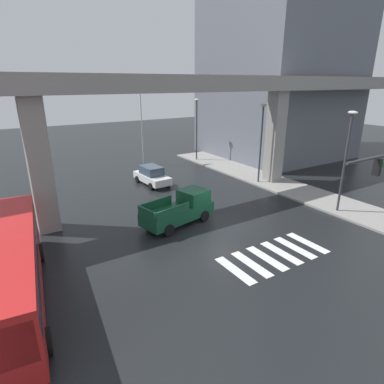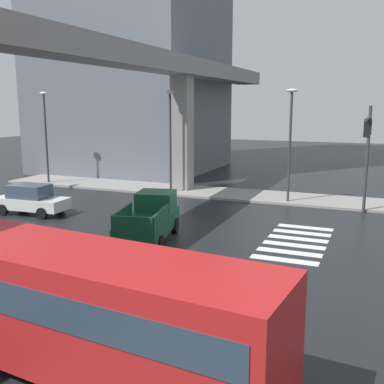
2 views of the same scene
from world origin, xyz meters
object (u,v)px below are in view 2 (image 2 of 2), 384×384
at_px(street_lamp_near_corner, 290,132).
at_px(street_lamp_mid_block, 170,129).
at_px(city_bus, 66,299).
at_px(pickup_truck, 150,219).
at_px(traffic_signal_mast, 368,140).
at_px(sedan_white, 31,199).
at_px(street_lamp_far_north, 45,127).

relative_size(street_lamp_near_corner, street_lamp_mid_block, 1.00).
bearing_deg(street_lamp_near_corner, city_bus, 176.45).
xyz_separation_m(pickup_truck, city_bus, (-10.33, -3.15, 0.73)).
distance_m(city_bus, traffic_signal_mast, 19.46).
xyz_separation_m(pickup_truck, sedan_white, (1.98, 8.82, -0.14)).
bearing_deg(pickup_truck, traffic_signal_mast, -48.62).
distance_m(sedan_white, traffic_signal_mast, 19.22).
height_order(street_lamp_mid_block, street_lamp_far_north, same).
relative_size(pickup_truck, street_lamp_far_north, 0.74).
distance_m(traffic_signal_mast, street_lamp_mid_block, 13.23).
height_order(street_lamp_near_corner, street_lamp_far_north, same).
relative_size(sedan_white, street_lamp_far_north, 0.61).
bearing_deg(city_bus, pickup_truck, 16.95).
xyz_separation_m(pickup_truck, street_lamp_near_corner, (10.61, -4.45, 3.57)).
bearing_deg(street_lamp_near_corner, street_lamp_mid_block, 90.00).
height_order(pickup_truck, city_bus, city_bus).
xyz_separation_m(street_lamp_mid_block, street_lamp_far_north, (0.00, 10.78, 0.00)).
xyz_separation_m(sedan_white, street_lamp_far_north, (8.63, 5.84, 3.70)).
bearing_deg(street_lamp_mid_block, street_lamp_near_corner, -90.00).
height_order(city_bus, traffic_signal_mast, traffic_signal_mast).
distance_m(pickup_truck, traffic_signal_mast, 12.58).
distance_m(sedan_white, street_lamp_near_corner, 16.25).
height_order(city_bus, sedan_white, city_bus).
relative_size(sedan_white, traffic_signal_mast, 0.68).
height_order(pickup_truck, street_lamp_near_corner, street_lamp_near_corner).
bearing_deg(pickup_truck, street_lamp_mid_block, 20.07).
bearing_deg(traffic_signal_mast, pickup_truck, 131.38).
height_order(sedan_white, street_lamp_near_corner, street_lamp_near_corner).
height_order(pickup_truck, traffic_signal_mast, traffic_signal_mast).
bearing_deg(pickup_truck, street_lamp_near_corner, -22.74).
height_order(city_bus, street_lamp_mid_block, street_lamp_mid_block).
bearing_deg(sedan_white, street_lamp_far_north, 34.10).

